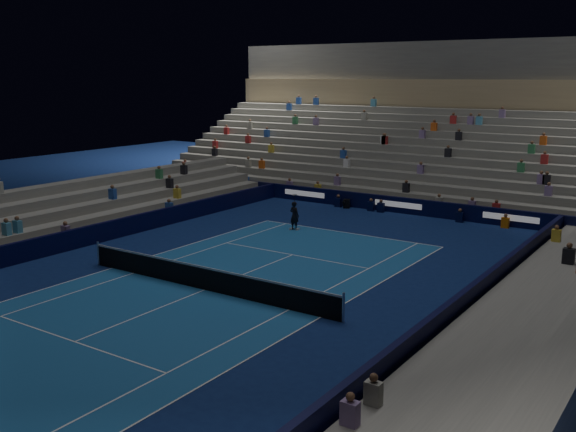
{
  "coord_description": "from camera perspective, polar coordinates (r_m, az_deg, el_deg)",
  "views": [
    {
      "loc": [
        16.97,
        -19.08,
        8.48
      ],
      "look_at": [
        0.0,
        6.0,
        2.0
      ],
      "focal_mm": 40.94,
      "sensor_mm": 36.0,
      "label": 1
    }
  ],
  "objects": [
    {
      "name": "tennis_net",
      "position": [
        26.75,
        -7.25,
        -5.37
      ],
      "size": [
        12.9,
        0.1,
        1.1
      ],
      "color": "#B2B2B7",
      "rests_on": "ground"
    },
    {
      "name": "ground",
      "position": [
        26.91,
        -7.23,
        -6.39
      ],
      "size": [
        90.0,
        90.0,
        0.0
      ],
      "primitive_type": "plane",
      "color": "#0D1E53",
      "rests_on": "ground"
    },
    {
      "name": "sponsor_barrier_west",
      "position": [
        33.75,
        -19.75,
        -2.32
      ],
      "size": [
        0.25,
        37.0,
        1.0
      ],
      "primitive_type": "cube",
      "color": "black",
      "rests_on": "ground"
    },
    {
      "name": "sponsor_barrier_far",
      "position": [
        42.0,
        9.61,
        0.96
      ],
      "size": [
        44.0,
        0.25,
        1.0
      ],
      "primitive_type": "cube",
      "color": "black",
      "rests_on": "ground"
    },
    {
      "name": "tennis_player",
      "position": [
        36.71,
        0.56,
        0.03
      ],
      "size": [
        0.63,
        0.44,
        1.63
      ],
      "primitive_type": "imported",
      "rotation": [
        0.0,
        0.0,
        3.05
      ],
      "color": "black",
      "rests_on": "ground"
    },
    {
      "name": "grandstand_main",
      "position": [
        50.21,
        14.23,
        5.88
      ],
      "size": [
        44.0,
        15.2,
        11.2
      ],
      "color": "slate",
      "rests_on": "ground"
    },
    {
      "name": "court_surface",
      "position": [
        26.91,
        -7.23,
        -6.38
      ],
      "size": [
        10.97,
        23.77,
        0.01
      ],
      "primitive_type": "cube",
      "color": "#1B5495",
      "rests_on": "ground"
    },
    {
      "name": "grandstand_west",
      "position": [
        36.46,
        -23.04,
        -0.87
      ],
      "size": [
        5.0,
        37.0,
        2.5
      ],
      "color": "gray",
      "rests_on": "ground"
    },
    {
      "name": "grandstand_east",
      "position": [
        20.87,
        21.52,
        -10.06
      ],
      "size": [
        5.0,
        37.0,
        2.5
      ],
      "color": "slate",
      "rests_on": "ground"
    },
    {
      "name": "sponsor_barrier_east",
      "position": [
        21.92,
        12.47,
        -9.57
      ],
      "size": [
        0.25,
        37.0,
        1.0
      ],
      "primitive_type": "cube",
      "color": "black",
      "rests_on": "ground"
    },
    {
      "name": "broadcast_camera",
      "position": [
        43.14,
        5.09,
        1.09
      ],
      "size": [
        0.59,
        0.94,
        0.56
      ],
      "color": "black",
      "rests_on": "ground"
    }
  ]
}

